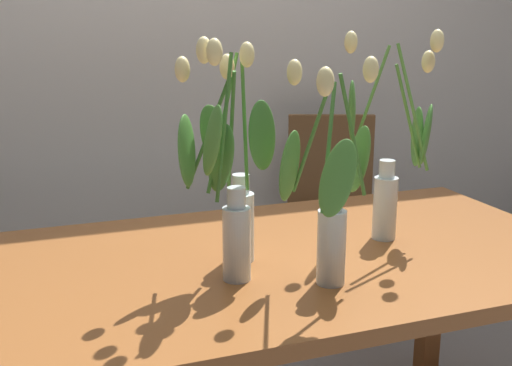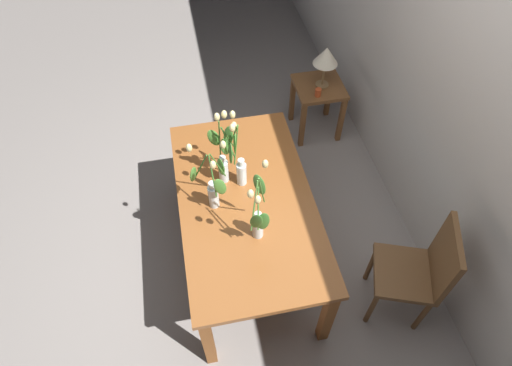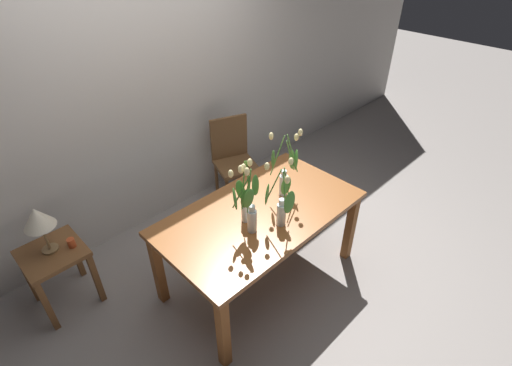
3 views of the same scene
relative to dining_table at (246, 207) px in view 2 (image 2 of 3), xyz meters
name	(u,v)px [view 2 (image 2 of 3)]	position (x,y,z in m)	size (l,w,h in m)	color
ground_plane	(248,255)	(0.00, 0.00, -0.65)	(18.00, 18.00, 0.00)	gray
room_wall_rear	(475,101)	(0.00, 1.41, 0.70)	(9.00, 0.10, 2.70)	beige
dining_table	(246,207)	(0.00, 0.00, 0.00)	(1.60, 0.90, 0.74)	brown
tulip_vase_0	(258,217)	(0.30, 0.02, 0.30)	(0.28, 0.16, 0.59)	silver
tulip_vase_1	(237,164)	(-0.16, -0.03, 0.28)	(0.20, 0.17, 0.57)	silver
tulip_vase_2	(225,156)	(-0.23, -0.10, 0.30)	(0.17, 0.21, 0.57)	silver
tulip_vase_3	(212,185)	(-0.01, -0.21, 0.29)	(0.24, 0.25, 0.53)	silver
dining_chair	(420,270)	(0.63, 1.03, -0.12)	(0.51, 0.51, 0.93)	brown
side_table	(318,95)	(-1.29, 0.93, -0.22)	(0.44, 0.44, 0.55)	brown
table_lamp	(326,57)	(-1.29, 0.95, 0.21)	(0.22, 0.22, 0.40)	olive
pillar_candle	(318,92)	(-1.15, 0.87, -0.06)	(0.06, 0.06, 0.07)	#CC4C23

